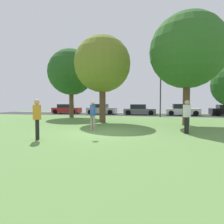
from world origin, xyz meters
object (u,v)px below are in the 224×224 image
at_px(person_bystander, 93,114).
at_px(parked_car_silver, 102,109).
at_px(maple_tree_near, 71,72).
at_px(parked_car_grey, 140,110).
at_px(birch_tree_lone, 102,64).
at_px(oak_tree_left, 187,51).
at_px(person_catcher, 37,117).
at_px(person_thrower, 187,115).
at_px(frisbee_disc, 91,109).
at_px(parked_car_red, 67,109).
at_px(parked_car_white, 182,110).
at_px(street_lamp_post, 160,97).

bearing_deg(person_bystander, parked_car_silver, 16.73).
xyz_separation_m(maple_tree_near, parked_car_grey, (7.06, 6.32, -4.36)).
relative_size(birch_tree_lone, oak_tree_left, 0.89).
bearing_deg(maple_tree_near, person_catcher, -71.78).
bearing_deg(parked_car_grey, person_thrower, -76.51).
height_order(person_catcher, parked_car_grey, person_catcher).
bearing_deg(frisbee_disc, parked_car_silver, 104.36).
distance_m(person_bystander, parked_car_silver, 15.92).
height_order(person_thrower, frisbee_disc, person_thrower).
xyz_separation_m(oak_tree_left, person_thrower, (-0.55, -3.78, -4.30)).
bearing_deg(person_bystander, frisbee_disc, -161.07).
xyz_separation_m(parked_car_red, parked_car_silver, (5.46, 0.02, 0.02)).
bearing_deg(parked_car_silver, parked_car_white, -1.50).
height_order(birch_tree_lone, parked_car_silver, birch_tree_lone).
bearing_deg(person_thrower, birch_tree_lone, -62.39).
height_order(person_bystander, parked_car_silver, person_bystander).
xyz_separation_m(maple_tree_near, person_catcher, (3.95, -12.01, -4.00)).
bearing_deg(oak_tree_left, maple_tree_near, 155.74).
bearing_deg(oak_tree_left, parked_car_silver, 129.67).
bearing_deg(oak_tree_left, person_thrower, -98.31).
relative_size(oak_tree_left, street_lamp_post, 1.76).
xyz_separation_m(person_thrower, street_lamp_post, (-1.02, 11.37, 1.27)).
distance_m(person_catcher, parked_car_silver, 18.71).
relative_size(person_thrower, frisbee_disc, 5.04).
relative_size(birch_tree_lone, person_thrower, 4.03).
distance_m(oak_tree_left, person_bystander, 8.14).
bearing_deg(person_thrower, parked_car_silver, -84.61).
bearing_deg(parked_car_white, maple_tree_near, -153.43).
distance_m(person_bystander, parked_car_white, 16.71).
bearing_deg(street_lamp_post, person_bystander, -110.14).
xyz_separation_m(person_catcher, parked_car_silver, (-2.34, 18.56, -0.33)).
relative_size(birch_tree_lone, maple_tree_near, 0.94).
bearing_deg(birch_tree_lone, parked_car_white, 54.10).
relative_size(parked_car_silver, parked_car_white, 0.99).
xyz_separation_m(birch_tree_lone, parked_car_grey, (2.24, 10.70, -4.13)).
height_order(birch_tree_lone, maple_tree_near, maple_tree_near).
xyz_separation_m(birch_tree_lone, parked_car_red, (-8.67, 10.91, -4.12)).
height_order(oak_tree_left, parked_car_grey, oak_tree_left).
height_order(oak_tree_left, person_bystander, oak_tree_left).
height_order(parked_car_red, street_lamp_post, street_lamp_post).
bearing_deg(maple_tree_near, person_bystander, -58.31).
bearing_deg(parked_car_silver, parked_car_grey, -2.37).
relative_size(oak_tree_left, parked_car_grey, 1.86).
distance_m(oak_tree_left, street_lamp_post, 8.33).
distance_m(birch_tree_lone, person_thrower, 8.30).
bearing_deg(parked_car_grey, maple_tree_near, -138.16).
relative_size(birch_tree_lone, parked_car_grey, 1.67).
bearing_deg(birch_tree_lone, parked_car_silver, 106.35).
relative_size(parked_car_white, street_lamp_post, 0.92).
relative_size(person_thrower, person_catcher, 0.99).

